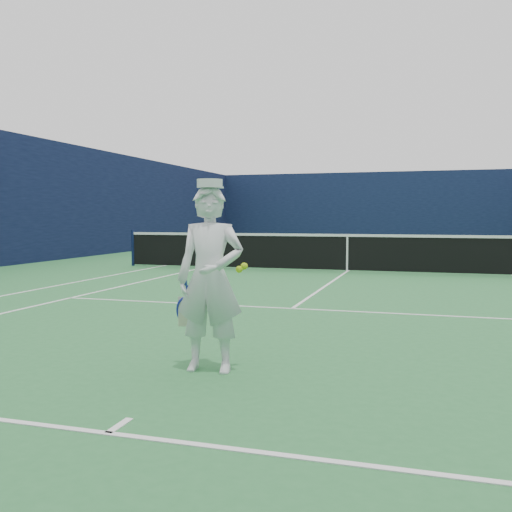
{
  "coord_description": "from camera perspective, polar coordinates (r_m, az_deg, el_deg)",
  "views": [
    {
      "loc": [
        2.06,
        -15.21,
        1.48
      ],
      "look_at": [
        0.09,
        -8.69,
        1.0
      ],
      "focal_mm": 40.0,
      "sensor_mm": 36.0,
      "label": 1
    }
  ],
  "objects": [
    {
      "name": "windscreen_fence",
      "position": [
        15.36,
        9.17,
        5.89
      ],
      "size": [
        20.12,
        36.12,
        4.0
      ],
      "color": "#0E1736",
      "rests_on": "ground"
    },
    {
      "name": "tennis_player",
      "position": [
        5.43,
        -4.61,
        -2.24
      ],
      "size": [
        0.79,
        0.49,
        1.83
      ],
      "rotation": [
        0.0,
        0.0,
        0.1
      ],
      "color": "white",
      "rests_on": "ground"
    },
    {
      "name": "ground",
      "position": [
        15.42,
        9.09,
        -1.56
      ],
      "size": [
        80.0,
        80.0,
        0.0
      ],
      "primitive_type": "plane",
      "color": "#2B7239",
      "rests_on": "ground"
    },
    {
      "name": "court_markings",
      "position": [
        15.42,
        9.09,
        -1.54
      ],
      "size": [
        11.03,
        23.83,
        0.01
      ],
      "color": "white",
      "rests_on": "ground"
    },
    {
      "name": "tennis_net",
      "position": [
        15.38,
        9.11,
        0.5
      ],
      "size": [
        12.88,
        0.09,
        1.07
      ],
      "color": "#141E4C",
      "rests_on": "ground"
    }
  ]
}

